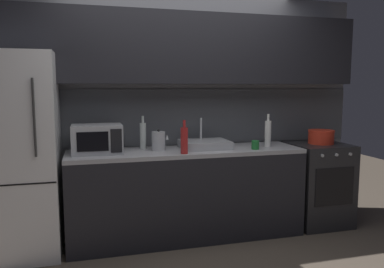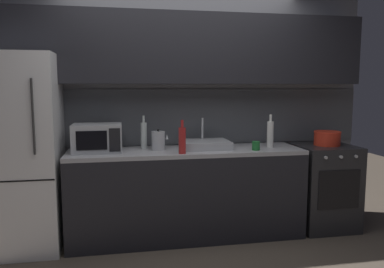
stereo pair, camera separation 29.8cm
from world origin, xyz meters
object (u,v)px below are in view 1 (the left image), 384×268
(microwave, at_px, (97,139))
(wine_bottle_clear, at_px, (143,135))
(oven_range, at_px, (318,184))
(mug_green, at_px, (255,145))
(kettle, at_px, (159,141))
(refrigerator, at_px, (19,156))
(wine_bottle_red, at_px, (184,140))
(cooking_pot, at_px, (321,137))
(wine_bottle_white, at_px, (268,133))

(microwave, xyz_separation_m, wine_bottle_clear, (0.45, 0.13, 0.00))
(oven_range, xyz_separation_m, mug_green, (-0.84, -0.16, 0.49))
(kettle, bearing_deg, wine_bottle_clear, 137.22)
(refrigerator, relative_size, oven_range, 2.02)
(oven_range, height_order, microwave, microwave)
(oven_range, distance_m, wine_bottle_red, 1.70)
(kettle, xyz_separation_m, mug_green, (0.94, -0.19, -0.05))
(kettle, relative_size, mug_green, 2.39)
(refrigerator, height_order, cooking_pot, refrigerator)
(wine_bottle_white, bearing_deg, oven_range, 3.10)
(wine_bottle_white, bearing_deg, wine_bottle_red, -168.69)
(wine_bottle_clear, relative_size, cooking_pot, 1.19)
(wine_bottle_clear, bearing_deg, mug_green, -16.13)
(kettle, bearing_deg, cooking_pot, -0.67)
(mug_green, bearing_deg, wine_bottle_clear, 163.87)
(oven_range, distance_m, wine_bottle_clear, 2.01)
(refrigerator, xyz_separation_m, wine_bottle_white, (2.41, -0.04, 0.13))
(oven_range, distance_m, wine_bottle_white, 0.87)
(oven_range, distance_m, cooking_pot, 0.53)
(microwave, height_order, kettle, microwave)
(oven_range, bearing_deg, kettle, 179.28)
(wine_bottle_red, xyz_separation_m, wine_bottle_white, (0.94, 0.19, 0.01))
(kettle, distance_m, mug_green, 0.96)
(wine_bottle_red, bearing_deg, wine_bottle_clear, 131.98)
(microwave, bearing_deg, oven_range, -0.48)
(wine_bottle_red, bearing_deg, refrigerator, 171.27)
(oven_range, height_order, wine_bottle_clear, wine_bottle_clear)
(oven_range, height_order, cooking_pot, cooking_pot)
(cooking_pot, bearing_deg, oven_range, -176.29)
(microwave, height_order, wine_bottle_red, wine_bottle_red)
(refrigerator, distance_m, microwave, 0.69)
(microwave, height_order, wine_bottle_white, wine_bottle_white)
(microwave, relative_size, wine_bottle_clear, 1.38)
(kettle, bearing_deg, oven_range, -0.72)
(kettle, relative_size, wine_bottle_clear, 0.63)
(microwave, bearing_deg, kettle, 0.28)
(kettle, bearing_deg, wine_bottle_white, -2.86)
(kettle, relative_size, cooking_pot, 0.75)
(refrigerator, relative_size, mug_green, 20.72)
(mug_green, relative_size, cooking_pot, 0.31)
(wine_bottle_clear, relative_size, wine_bottle_white, 0.98)
(wine_bottle_white, height_order, cooking_pot, wine_bottle_white)
(wine_bottle_red, distance_m, cooking_pot, 1.62)
(cooking_pot, bearing_deg, microwave, 179.56)
(wine_bottle_red, bearing_deg, mug_green, 4.54)
(wine_bottle_white, bearing_deg, microwave, 178.20)
(wine_bottle_red, height_order, wine_bottle_white, wine_bottle_white)
(kettle, height_order, cooking_pot, kettle)
(wine_bottle_red, height_order, wine_bottle_clear, wine_bottle_clear)
(microwave, xyz_separation_m, cooking_pot, (2.39, -0.02, -0.06))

